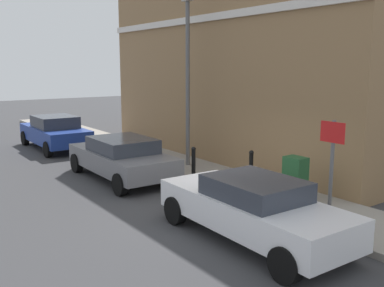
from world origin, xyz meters
TOP-DOWN VIEW (x-y plane):
  - ground at (0.00, 0.00)m, footprint 80.00×80.00m
  - sidewalk at (2.06, 6.00)m, footprint 2.28×30.00m
  - corner_building at (7.10, 4.53)m, footprint 7.90×13.07m
  - car_white at (-0.32, -1.80)m, footprint 1.85×4.49m
  - car_grey at (-0.22, 4.26)m, footprint 2.00×4.44m
  - car_blue at (-0.24, 10.60)m, footprint 1.91×4.44m
  - utility_cabinet at (2.09, -0.83)m, footprint 0.46×0.61m
  - bollard_near_cabinet at (2.19, 0.89)m, footprint 0.14×0.14m
  - bollard_far_kerb at (1.17, 2.29)m, footprint 0.14×0.14m
  - street_sign at (1.32, -2.46)m, footprint 0.08×0.60m
  - lamppost at (2.28, 4.17)m, footprint 0.20×0.44m

SIDE VIEW (x-z plane):
  - ground at x=0.00m, z-range 0.00..0.00m
  - sidewalk at x=2.06m, z-range 0.00..0.15m
  - utility_cabinet at x=2.09m, z-range 0.11..1.26m
  - bollard_near_cabinet at x=2.19m, z-range 0.19..1.22m
  - bollard_far_kerb at x=1.17m, z-range 0.19..1.22m
  - car_white at x=-0.32m, z-range 0.04..1.37m
  - car_grey at x=-0.22m, z-range 0.04..1.38m
  - car_blue at x=-0.24m, z-range 0.02..1.47m
  - street_sign at x=1.32m, z-range 0.51..2.81m
  - lamppost at x=2.28m, z-range 0.44..6.16m
  - corner_building at x=7.10m, z-range 0.00..9.08m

